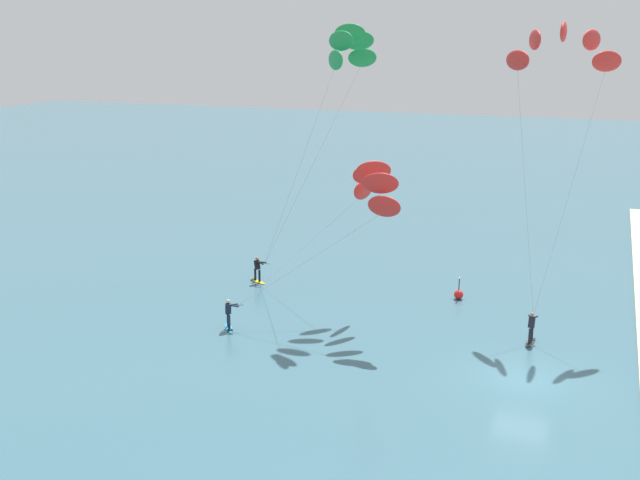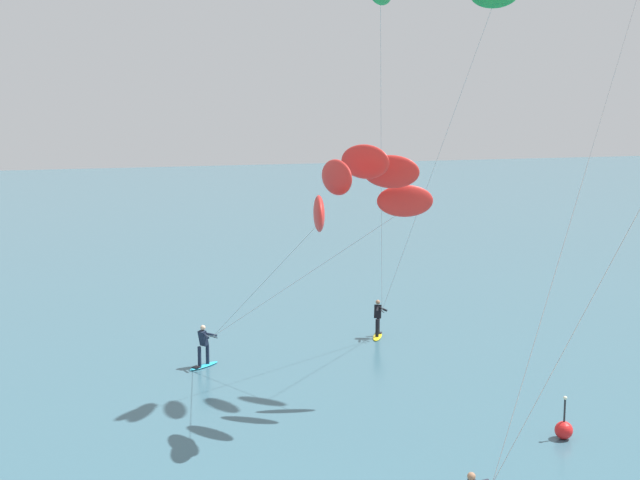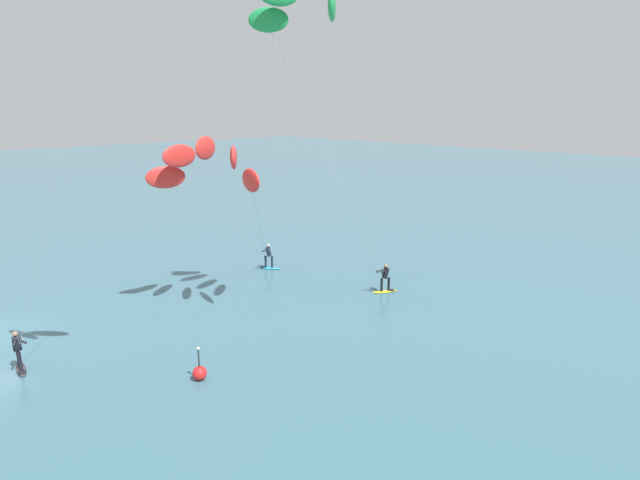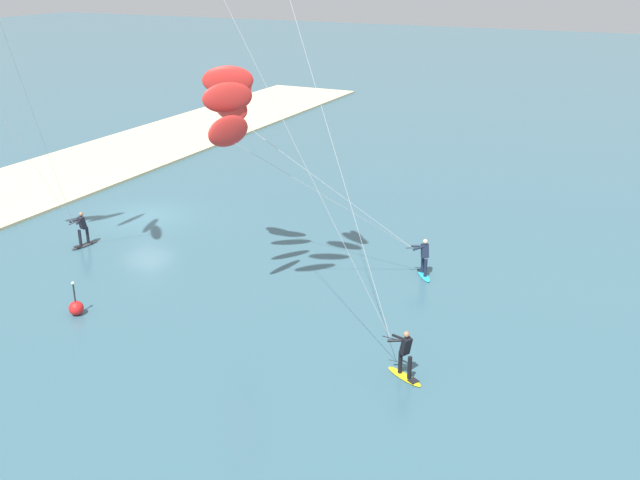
{
  "view_description": "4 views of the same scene",
  "coord_description": "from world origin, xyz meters",
  "views": [
    {
      "loc": [
        -34.81,
        -2.79,
        15.57
      ],
      "look_at": [
        2.39,
        10.91,
        5.11
      ],
      "focal_mm": 44.29,
      "sensor_mm": 36.0,
      "label": 1
    },
    {
      "loc": [
        -4.74,
        -17.55,
        10.38
      ],
      "look_at": [
        5.34,
        13.97,
        5.1
      ],
      "focal_mm": 49.71,
      "sensor_mm": 36.0,
      "label": 2
    },
    {
      "loc": [
        26.44,
        -4.14,
        10.24
      ],
      "look_at": [
        7.77,
        13.92,
        3.5
      ],
      "focal_mm": 28.74,
      "sensor_mm": 36.0,
      "label": 3
    },
    {
      "loc": [
        28.89,
        24.14,
        12.67
      ],
      "look_at": [
        5.74,
        13.02,
        2.8
      ],
      "focal_mm": 41.11,
      "sensor_mm": 36.0,
      "label": 4
    }
  ],
  "objects": [
    {
      "name": "kitesurfer_mid_water",
      "position": [
        5.07,
        9.16,
        7.4
      ],
      "size": [
        7.71,
        9.51,
        8.95
      ],
      "color": "#23ADD1",
      "rests_on": "ground"
    },
    {
      "name": "marker_buoy",
      "position": [
        10.35,
        4.94,
        0.3
      ],
      "size": [
        0.56,
        0.56,
        1.38
      ],
      "color": "red",
      "rests_on": "ground"
    }
  ]
}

